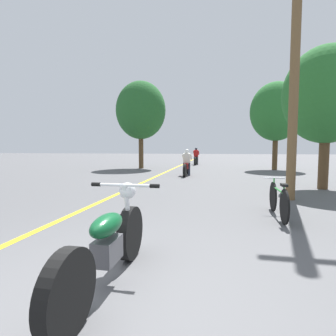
{
  "coord_description": "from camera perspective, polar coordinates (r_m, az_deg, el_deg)",
  "views": [
    {
      "loc": [
        1.3,
        -1.88,
        1.4
      ],
      "look_at": [
        0.07,
        4.49,
        0.9
      ],
      "focal_mm": 28.0,
      "sensor_mm": 36.0,
      "label": 1
    }
  ],
  "objects": [
    {
      "name": "ground_plane",
      "position": [
        2.68,
        -22.79,
        -27.41
      ],
      "size": [
        120.0,
        120.0,
        0.0
      ],
      "primitive_type": "plane",
      "color": "#515154"
    },
    {
      "name": "lane_stripe_center",
      "position": [
        14.75,
        -0.83,
        -1.03
      ],
      "size": [
        0.14,
        48.0,
        0.01
      ],
      "primitive_type": "cube",
      "color": "yellow",
      "rests_on": "ground"
    },
    {
      "name": "utility_pole",
      "position": [
        8.13,
        25.95,
        21.4
      ],
      "size": [
        1.1,
        0.24,
        7.48
      ],
      "color": "brown",
      "rests_on": "ground"
    },
    {
      "name": "roadside_tree_right_near",
      "position": [
        10.46,
        31.26,
        13.38
      ],
      "size": [
        2.81,
        2.53,
        4.78
      ],
      "color": "#513A23",
      "rests_on": "ground"
    },
    {
      "name": "roadside_tree_right_far",
      "position": [
        18.27,
        22.49,
        11.25
      ],
      "size": [
        3.23,
        2.9,
        5.56
      ],
      "color": "#513A23",
      "rests_on": "ground"
    },
    {
      "name": "roadside_tree_left",
      "position": [
        18.15,
        -5.95,
        12.33
      ],
      "size": [
        3.37,
        3.03,
        5.87
      ],
      "color": "#513A23",
      "rests_on": "ground"
    },
    {
      "name": "motorcycle_foreground",
      "position": [
        2.82,
        -12.73,
        -15.87
      ],
      "size": [
        0.83,
        2.06,
        0.99
      ],
      "color": "black",
      "rests_on": "ground"
    },
    {
      "name": "motorcycle_rider_lead",
      "position": [
        13.28,
        4.1,
        0.53
      ],
      "size": [
        0.5,
        2.14,
        1.34
      ],
      "color": "black",
      "rests_on": "ground"
    },
    {
      "name": "motorcycle_rider_far",
      "position": [
        21.96,
        6.12,
        2.12
      ],
      "size": [
        0.5,
        2.15,
        1.43
      ],
      "color": "black",
      "rests_on": "ground"
    },
    {
      "name": "bicycle_parked",
      "position": [
        5.76,
        22.89,
        -6.41
      ],
      "size": [
        0.44,
        1.68,
        0.76
      ],
      "color": "black",
      "rests_on": "ground"
    }
  ]
}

